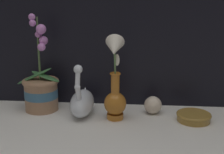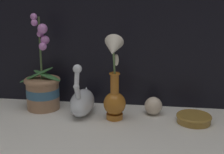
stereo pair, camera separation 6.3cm
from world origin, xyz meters
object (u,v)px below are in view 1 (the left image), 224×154
(orchid_potted_plant, at_px, (41,89))
(blue_vase, at_px, (115,88))
(glass_sphere, at_px, (153,105))
(amber_dish, at_px, (194,116))
(swan_figurine, at_px, (82,101))

(orchid_potted_plant, height_order, blue_vase, orchid_potted_plant)
(glass_sphere, relative_size, amber_dish, 0.55)
(blue_vase, distance_m, glass_sphere, 0.19)
(orchid_potted_plant, xyz_separation_m, blue_vase, (0.31, -0.08, 0.04))
(glass_sphere, distance_m, amber_dish, 0.17)
(blue_vase, height_order, amber_dish, blue_vase)
(orchid_potted_plant, height_order, swan_figurine, orchid_potted_plant)
(blue_vase, xyz_separation_m, glass_sphere, (0.15, 0.08, -0.09))
(swan_figurine, relative_size, glass_sphere, 3.07)
(blue_vase, height_order, glass_sphere, blue_vase)
(orchid_potted_plant, distance_m, swan_figurine, 0.19)
(orchid_potted_plant, relative_size, glass_sphere, 5.54)
(blue_vase, distance_m, amber_dish, 0.32)
(orchid_potted_plant, distance_m, glass_sphere, 0.47)
(swan_figurine, height_order, blue_vase, blue_vase)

